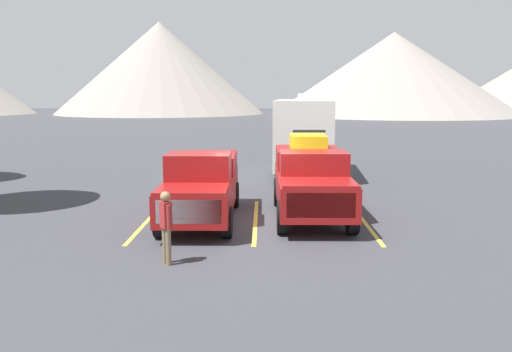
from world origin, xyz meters
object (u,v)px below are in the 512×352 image
camper_trailer_a (304,133)px  person_a (166,223)px  pickup_truck_b (311,178)px  pickup_truck_a (202,184)px

camper_trailer_a → person_a: 13.39m
pickup_truck_b → camper_trailer_a: (0.38, 8.05, 0.79)m
camper_trailer_a → pickup_truck_a: bearing=-113.5°
pickup_truck_a → person_a: 4.23m
pickup_truck_b → pickup_truck_a: bearing=-172.2°
person_a → pickup_truck_b: bearing=52.2°
pickup_truck_b → person_a: (-3.63, -4.68, -0.25)m
person_a → camper_trailer_a: bearing=72.5°
pickup_truck_a → person_a: (-0.30, -4.22, -0.13)m
pickup_truck_b → person_a: size_ratio=3.24×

